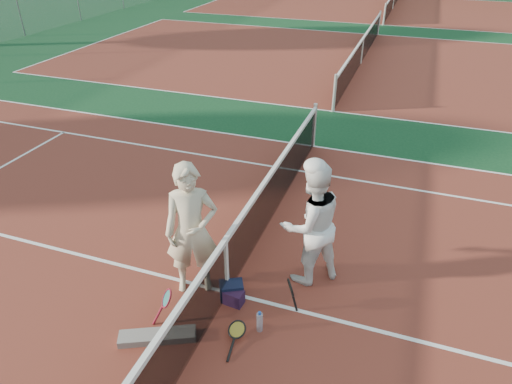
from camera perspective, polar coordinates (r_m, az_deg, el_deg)
ground at (r=7.04m, az=-3.56°, el=-12.46°), size 130.00×130.00×0.00m
court_main at (r=7.04m, az=-3.56°, el=-12.44°), size 23.77×10.97×0.01m
court_far_a at (r=18.92m, az=12.96°, el=15.39°), size 23.77×10.97×0.01m
court_far_b at (r=32.11m, az=16.70°, el=21.10°), size 23.77×10.97×0.01m
net_main at (r=6.70m, az=-3.70°, el=-9.29°), size 0.10×10.98×1.02m
net_far_a at (r=18.80m, az=13.14°, el=16.87°), size 0.10×10.98×1.02m
net_far_b at (r=32.03m, az=16.84°, el=21.99°), size 0.10×10.98×1.02m
player_a at (r=6.55m, az=-8.05°, el=-4.78°), size 0.90×0.79×2.08m
player_b at (r=6.75m, az=6.88°, el=-3.99°), size 1.22×1.21×1.99m
racket_red at (r=6.56m, az=-10.98°, el=-13.86°), size 0.41×0.41×0.54m
racket_black_held at (r=6.57m, az=4.30°, el=-12.89°), size 0.28×0.32×0.59m
racket_spare at (r=6.42m, az=-2.39°, el=-16.99°), size 0.33×0.62×0.14m
sports_bag_navy at (r=6.88m, az=-3.08°, el=-12.18°), size 0.41×0.37×0.27m
sports_bag_purple at (r=6.80m, az=-2.78°, el=-13.03°), size 0.29×0.22×0.22m
net_cover_canvas at (r=6.51m, az=-12.21°, el=-17.22°), size 1.02×0.65×0.11m
water_bottle at (r=6.41m, az=0.45°, el=-15.97°), size 0.09×0.09×0.30m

